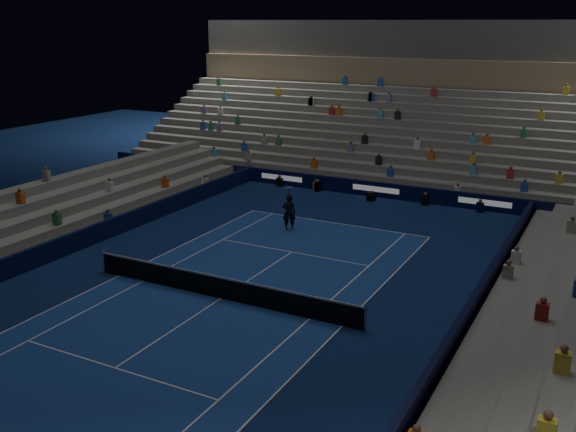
{
  "coord_description": "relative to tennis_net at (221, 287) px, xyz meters",
  "views": [
    {
      "loc": [
        14.04,
        -20.73,
        11.08
      ],
      "look_at": [
        0.0,
        6.0,
        2.0
      ],
      "focal_mm": 40.46,
      "sensor_mm": 36.0,
      "label": 1
    }
  ],
  "objects": [
    {
      "name": "ground",
      "position": [
        0.0,
        0.0,
        -0.5
      ],
      "size": [
        90.0,
        90.0,
        0.0
      ],
      "primitive_type": "plane",
      "color": "#0B1A44",
      "rests_on": "ground"
    },
    {
      "name": "grandstand_east",
      "position": [
        13.17,
        0.0,
        0.41
      ],
      "size": [
        5.0,
        37.0,
        2.5
      ],
      "color": "slate",
      "rests_on": "ground"
    },
    {
      "name": "sponsor_barrier_east",
      "position": [
        9.7,
        0.0,
        -0.0
      ],
      "size": [
        0.25,
        37.0,
        1.0
      ],
      "primitive_type": "cube",
      "color": "black",
      "rests_on": "ground"
    },
    {
      "name": "court_surface",
      "position": [
        0.0,
        0.0,
        -0.5
      ],
      "size": [
        10.97,
        23.77,
        0.01
      ],
      "primitive_type": "cube",
      "color": "navy",
      "rests_on": "ground"
    },
    {
      "name": "tennis_net",
      "position": [
        0.0,
        0.0,
        0.0
      ],
      "size": [
        12.9,
        0.1,
        1.1
      ],
      "color": "#B2B2B7",
      "rests_on": "ground"
    },
    {
      "name": "sponsor_barrier_west",
      "position": [
        -9.7,
        0.0,
        -0.0
      ],
      "size": [
        0.25,
        37.0,
        1.0
      ],
      "primitive_type": "cube",
      "color": "black",
      "rests_on": "ground"
    },
    {
      "name": "sponsor_barrier_far",
      "position": [
        0.0,
        18.5,
        -0.0
      ],
      "size": [
        44.0,
        0.25,
        1.0
      ],
      "primitive_type": "cube",
      "color": "black",
      "rests_on": "ground"
    },
    {
      "name": "grandstand_main",
      "position": [
        0.0,
        27.9,
        2.87
      ],
      "size": [
        44.0,
        15.2,
        11.2
      ],
      "color": "slate",
      "rests_on": "ground"
    },
    {
      "name": "grandstand_west",
      "position": [
        -13.17,
        0.0,
        0.41
      ],
      "size": [
        5.0,
        37.0,
        2.5
      ],
      "color": "gray",
      "rests_on": "ground"
    },
    {
      "name": "tennis_player",
      "position": [
        -1.78,
        9.51,
        0.52
      ],
      "size": [
        0.88,
        0.73,
        2.05
      ],
      "primitive_type": "imported",
      "rotation": [
        0.0,
        0.0,
        3.52
      ],
      "color": "black",
      "rests_on": "ground"
    },
    {
      "name": "broadcast_camera",
      "position": [
        0.05,
        17.41,
        -0.21
      ],
      "size": [
        0.58,
        0.94,
        0.56
      ],
      "color": "black",
      "rests_on": "ground"
    }
  ]
}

